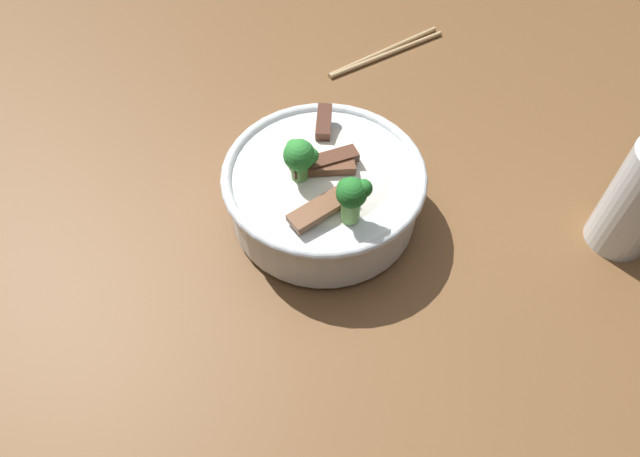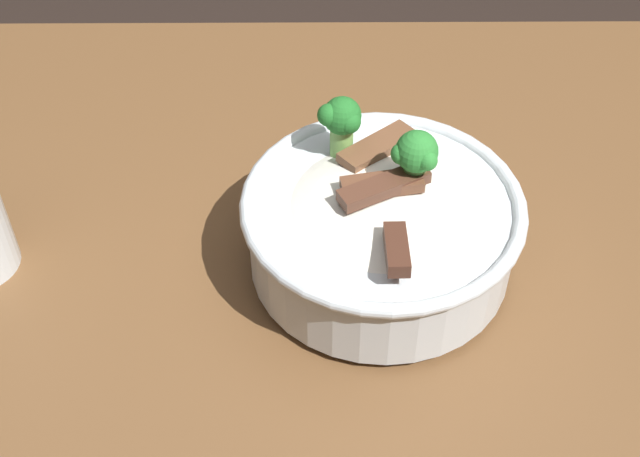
{
  "view_description": "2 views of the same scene",
  "coord_description": "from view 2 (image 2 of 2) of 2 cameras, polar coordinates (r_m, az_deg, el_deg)",
  "views": [
    {
      "loc": [
        0.08,
        -0.49,
        1.34
      ],
      "look_at": [
        0.05,
        -0.1,
        0.83
      ],
      "focal_mm": 32.03,
      "sensor_mm": 36.0,
      "label": 1
    },
    {
      "loc": [
        0.1,
        0.43,
        1.36
      ],
      "look_at": [
        0.1,
        -0.04,
        0.87
      ],
      "focal_mm": 49.19,
      "sensor_mm": 36.0,
      "label": 2
    }
  ],
  "objects": [
    {
      "name": "rice_bowl",
      "position": [
        0.71,
        4.01,
        0.2
      ],
      "size": [
        0.23,
        0.23,
        0.13
      ],
      "color": "silver",
      "rests_on": "dining_table"
    },
    {
      "name": "dining_table",
      "position": [
        0.81,
        7.2,
        -12.04
      ],
      "size": [
        1.12,
        0.88,
        0.8
      ],
      "color": "brown",
      "rests_on": "ground"
    }
  ]
}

